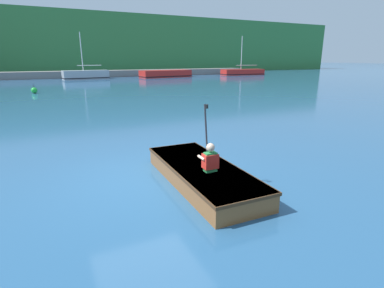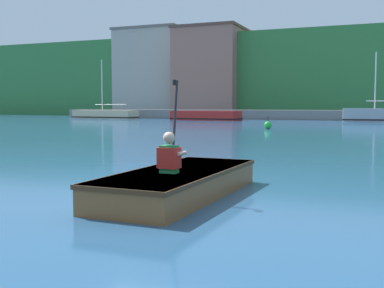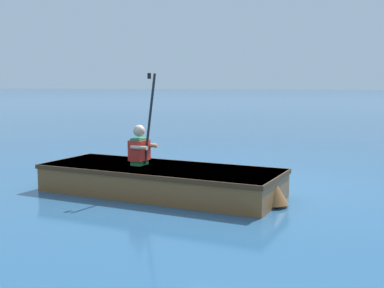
% 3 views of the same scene
% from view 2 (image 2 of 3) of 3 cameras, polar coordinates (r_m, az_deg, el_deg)
% --- Properties ---
extents(ground_plane, '(300.00, 300.00, 0.00)m').
position_cam_2_polar(ground_plane, '(8.36, -5.57, -4.70)').
color(ground_plane, '#28567F').
extents(shoreline_ridge, '(120.00, 20.00, 10.04)m').
position_cam_2_polar(shoreline_ridge, '(65.50, 18.77, 7.58)').
color(shoreline_ridge, '#387A3D').
rests_on(shoreline_ridge, ground).
extents(waterfront_warehouse_left, '(9.17, 10.33, 11.48)m').
position_cam_2_polar(waterfront_warehouse_left, '(66.99, -3.96, 8.36)').
color(waterfront_warehouse_left, '#B2A899').
rests_on(waterfront_warehouse_left, ground).
extents(waterfront_office_block_center, '(8.16, 10.63, 10.96)m').
position_cam_2_polar(waterfront_office_block_center, '(62.23, 2.72, 8.42)').
color(waterfront_office_block_center, '#9E6B5B').
rests_on(waterfront_office_block_center, ground).
extents(marina_dock, '(57.57, 2.40, 0.90)m').
position_cam_2_polar(marina_dock, '(45.77, 17.22, 3.28)').
color(marina_dock, slate).
rests_on(marina_dock, ground).
extents(moored_boat_dock_west_inner, '(5.62, 2.34, 5.61)m').
position_cam_2_polar(moored_boat_dock_west_inner, '(41.63, 21.18, 3.17)').
color(moored_boat_dock_west_inner, '#9EA3A8').
rests_on(moored_boat_dock_west_inner, ground).
extents(moored_boat_dock_center_near, '(7.09, 2.52, 6.00)m').
position_cam_2_polar(moored_boat_dock_center_near, '(50.32, -10.26, 3.45)').
color(moored_boat_dock_center_near, '#CCB789').
rests_on(moored_boat_dock_center_near, ground).
extents(moored_boat_dock_east_inner, '(6.56, 2.84, 0.85)m').
position_cam_2_polar(moored_boat_dock_east_inner, '(43.56, 1.62, 3.35)').
color(moored_boat_dock_east_inner, red).
rests_on(moored_boat_dock_east_inner, ground).
extents(rowboat_foreground, '(1.38, 3.61, 0.39)m').
position_cam_2_polar(rowboat_foreground, '(7.20, -1.33, -4.39)').
color(rowboat_foreground, brown).
rests_on(rowboat_foreground, ground).
extents(person_paddler, '(0.36, 0.40, 1.32)m').
position_cam_2_polar(person_paddler, '(6.80, -2.69, -1.20)').
color(person_paddler, '#267F3F').
rests_on(person_paddler, rowboat_foreground).
extents(channel_buoy, '(0.44, 0.44, 0.72)m').
position_cam_2_polar(channel_buoy, '(27.84, 8.99, 2.23)').
color(channel_buoy, green).
rests_on(channel_buoy, ground).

